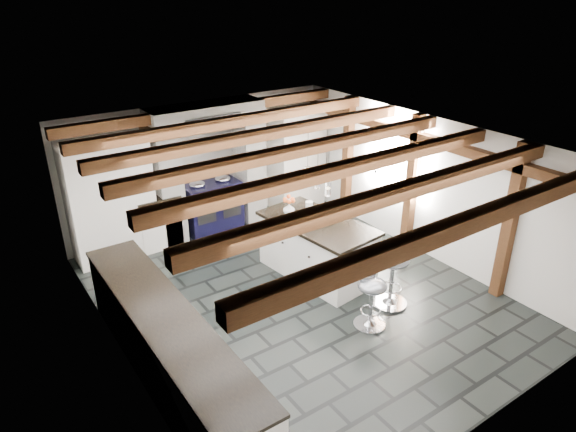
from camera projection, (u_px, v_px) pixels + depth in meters
ground at (298, 296)px, 7.46m from camera, size 6.00×6.00×0.00m
room_shell at (211, 206)px, 7.75m from camera, size 6.00×6.03×6.00m
range_cooker at (212, 206)px, 9.26m from camera, size 1.00×0.63×0.99m
kitchen_island at (317, 247)px, 7.84m from camera, size 1.15×1.91×1.20m
bar_stool_near at (392, 269)px, 7.04m from camera, size 0.49×0.49×0.91m
bar_stool_far at (371, 294)px, 6.62m from camera, size 0.43×0.43×0.79m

